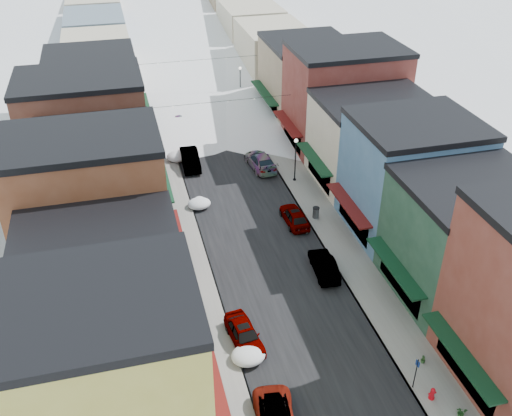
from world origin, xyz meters
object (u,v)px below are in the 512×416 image
fire_hydrant (432,394)px  car_green_sedan (324,265)px  car_dark_hatch (190,159)px  trash_can (316,212)px  car_silver_sedan (244,334)px  streetlamp_near (296,154)px

fire_hydrant → car_green_sedan: bearing=98.8°
car_dark_hatch → fire_hydrant: size_ratio=5.94×
car_green_sedan → trash_can: car_green_sedan is taller
car_dark_hatch → car_green_sedan: bearing=-68.4°
car_green_sedan → fire_hydrant: bearing=103.5°
car_silver_sedan → car_green_sedan: size_ratio=1.00×
car_dark_hatch → fire_hydrant: bearing=-72.6°
car_silver_sedan → streetlamp_near: bearing=56.2°
car_silver_sedan → trash_can: car_silver_sedan is taller
trash_can → car_dark_hatch: bearing=126.0°
car_green_sedan → trash_can: bearing=-100.2°
car_green_sedan → fire_hydrant: (2.12, -13.74, -0.20)m
trash_can → car_silver_sedan: bearing=-126.4°
fire_hydrant → trash_can: (-0.04, 21.54, 0.15)m
car_green_sedan → fire_hydrant: size_ratio=5.20×
streetlamp_near → car_green_sedan: bearing=-98.9°
car_dark_hatch → fire_hydrant: 36.27m
fire_hydrant → car_dark_hatch: bearing=105.6°
car_green_sedan → streetlamp_near: streetlamp_near is taller
fire_hydrant → streetlamp_near: bearing=89.5°
fire_hydrant → trash_can: size_ratio=0.81×
streetlamp_near → trash_can: bearing=-92.3°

